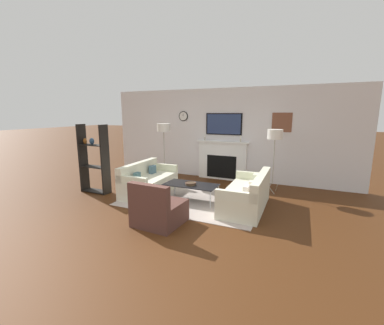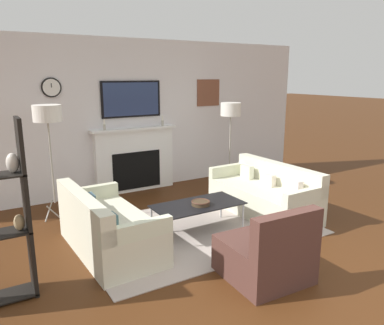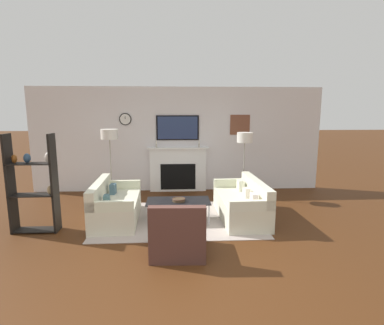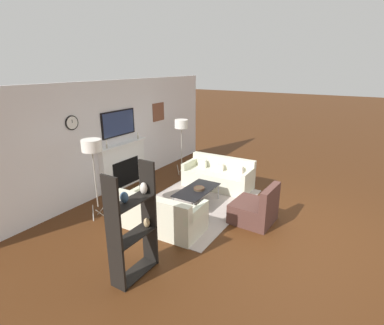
# 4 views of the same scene
# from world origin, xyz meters

# --- Properties ---
(ground_plane) EXTENTS (60.00, 60.00, 0.00)m
(ground_plane) POSITION_xyz_m (0.00, 0.00, 0.00)
(ground_plane) COLOR #472510
(fireplace_wall) EXTENTS (7.55, 0.28, 2.70)m
(fireplace_wall) POSITION_xyz_m (0.00, 4.45, 1.23)
(fireplace_wall) COLOR silver
(fireplace_wall) RESTS_ON ground_plane
(area_rug) EXTENTS (3.10, 2.13, 0.01)m
(area_rug) POSITION_xyz_m (0.00, 2.24, 0.01)
(area_rug) COLOR #AFA097
(area_rug) RESTS_ON ground_plane
(couch_left) EXTENTS (0.86, 1.64, 0.76)m
(couch_left) POSITION_xyz_m (-1.24, 2.24, 0.28)
(couch_left) COLOR beige
(couch_left) RESTS_ON ground_plane
(couch_right) EXTENTS (0.83, 1.76, 0.75)m
(couch_right) POSITION_xyz_m (1.24, 2.24, 0.28)
(couch_right) COLOR beige
(couch_right) RESTS_ON ground_plane
(armchair) EXTENTS (0.82, 0.83, 0.82)m
(armchair) POSITION_xyz_m (-0.04, 0.78, 0.26)
(armchair) COLOR #503029
(armchair) RESTS_ON ground_plane
(coffee_table) EXTENTS (1.21, 0.60, 0.40)m
(coffee_table) POSITION_xyz_m (-0.02, 2.15, 0.38)
(coffee_table) COLOR black
(coffee_table) RESTS_ON ground_plane
(decorative_bowl) EXTENTS (0.25, 0.25, 0.06)m
(decorative_bowl) POSITION_xyz_m (-0.01, 2.10, 0.43)
(decorative_bowl) COLOR #463523
(decorative_bowl) RESTS_ON coffee_table
(floor_lamp_left) EXTENTS (0.39, 0.39, 1.68)m
(floor_lamp_left) POSITION_xyz_m (-1.57, 3.60, 1.53)
(floor_lamp_left) COLOR #9E998E
(floor_lamp_left) RESTS_ON ground_plane
(floor_lamp_right) EXTENTS (0.37, 0.37, 1.60)m
(floor_lamp_right) POSITION_xyz_m (1.57, 3.60, 1.44)
(floor_lamp_right) COLOR #9E998E
(floor_lamp_right) RESTS_ON ground_plane
(shelf_unit) EXTENTS (0.77, 0.28, 1.71)m
(shelf_unit) POSITION_xyz_m (-2.50, 1.77, 0.86)
(shelf_unit) COLOR black
(shelf_unit) RESTS_ON ground_plane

